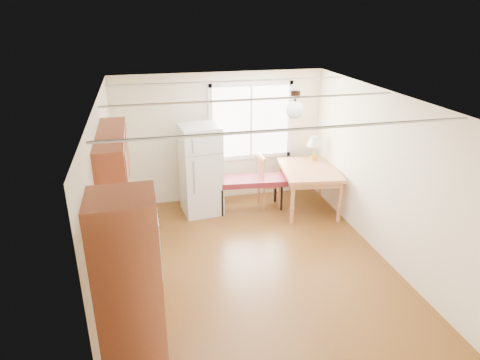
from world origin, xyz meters
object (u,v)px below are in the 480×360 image
object	(u,v)px
refrigerator	(201,170)
dining_table	(309,173)
chair	(265,177)
bench	(250,182)

from	to	relation	value
refrigerator	dining_table	xyz separation A→B (m)	(1.98, -0.36, -0.11)
dining_table	chair	distance (m)	0.83
refrigerator	bench	size ratio (longest dim) A/B	1.19
bench	dining_table	bearing A→B (deg)	-6.79
dining_table	chair	size ratio (longest dim) A/B	1.39
bench	chair	distance (m)	0.31
bench	dining_table	world-z (taller)	dining_table
bench	chair	xyz separation A→B (m)	(0.31, 0.05, 0.04)
bench	chair	size ratio (longest dim) A/B	1.35
bench	chair	world-z (taller)	chair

